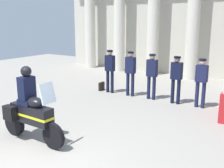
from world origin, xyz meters
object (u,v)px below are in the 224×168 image
object	(u,v)px
officer_in_row_1	(130,70)
officer_in_row_3	(176,76)
motorcycle_with_rider	(30,111)
officer_in_row_0	(110,68)
officer_in_row_4	(201,79)
officer_in_row_2	(152,73)
briefcase_on_ground	(102,86)

from	to	relation	value
officer_in_row_1	officer_in_row_3	world-z (taller)	officer_in_row_1
officer_in_row_1	motorcycle_with_rider	world-z (taller)	motorcycle_with_rider
officer_in_row_0	officer_in_row_4	xyz separation A→B (m)	(3.72, 0.04, -0.04)
officer_in_row_1	officer_in_row_4	world-z (taller)	officer_in_row_1
officer_in_row_1	motorcycle_with_rider	xyz separation A→B (m)	(0.03, -5.02, -0.25)
officer_in_row_2	motorcycle_with_rider	size ratio (longest dim) A/B	0.83
officer_in_row_2	officer_in_row_4	world-z (taller)	officer_in_row_2
officer_in_row_4	officer_in_row_3	bearing A→B (deg)	4.08
officer_in_row_3	briefcase_on_ground	size ratio (longest dim) A/B	4.78
officer_in_row_1	officer_in_row_3	size ratio (longest dim) A/B	1.03
officer_in_row_3	officer_in_row_2	bearing A→B (deg)	0.11
officer_in_row_4	officer_in_row_2	bearing A→B (deg)	1.99
officer_in_row_0	officer_in_row_1	bearing A→B (deg)	-176.99
briefcase_on_ground	motorcycle_with_rider	bearing A→B (deg)	-73.79
motorcycle_with_rider	briefcase_on_ground	bearing A→B (deg)	107.34
officer_in_row_0	officer_in_row_2	world-z (taller)	officer_in_row_0
officer_in_row_3	officer_in_row_4	world-z (taller)	officer_in_row_3
officer_in_row_3	briefcase_on_ground	distance (m)	3.44
officer_in_row_1	officer_in_row_3	xyz separation A→B (m)	(1.89, -0.01, -0.03)
officer_in_row_1	officer_in_row_2	size ratio (longest dim) A/B	1.02
officer_in_row_3	officer_in_row_4	size ratio (longest dim) A/B	1.01
officer_in_row_0	officer_in_row_1	size ratio (longest dim) A/B	1.00
officer_in_row_2	briefcase_on_ground	distance (m)	2.51
officer_in_row_0	motorcycle_with_rider	bearing A→B (deg)	103.25
officer_in_row_1	briefcase_on_ground	distance (m)	1.69
officer_in_row_3	motorcycle_with_rider	size ratio (longest dim) A/B	0.82
officer_in_row_4	briefcase_on_ground	xyz separation A→B (m)	(-4.21, 0.04, -0.83)
officer_in_row_0	officer_in_row_2	distance (m)	1.87
officer_in_row_2	officer_in_row_3	distance (m)	0.98
officer_in_row_1	officer_in_row_4	xyz separation A→B (m)	(2.76, 0.02, -0.04)
briefcase_on_ground	officer_in_row_0	bearing A→B (deg)	-9.40
officer_in_row_1	officer_in_row_4	bearing A→B (deg)	-177.43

